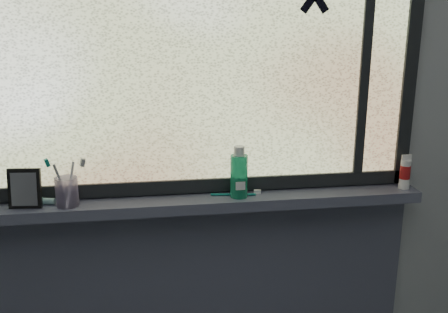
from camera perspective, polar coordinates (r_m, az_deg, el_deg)
wall_back at (r=1.81m, az=-2.85°, el=3.01°), size 3.00×0.01×2.50m
windowsill at (r=1.81m, az=-2.51°, el=-5.26°), size 1.62×0.14×0.04m
window_pane at (r=1.74m, az=-2.90°, el=11.85°), size 1.50×0.01×1.00m
frame_bottom at (r=1.84m, az=-2.68°, el=-3.27°), size 1.60×0.03×0.05m
frame_right at (r=1.97m, az=20.62°, el=11.34°), size 0.05×0.03×1.10m
frame_mullion at (r=1.90m, az=15.88°, el=11.60°), size 0.03×0.03×1.00m
vanity_mirror at (r=1.81m, az=-21.82°, el=-3.40°), size 0.11×0.07×0.14m
toothpaste_tube at (r=1.83m, az=-20.28°, el=-4.81°), size 0.17×0.06×0.03m
toothbrush_cup at (r=1.79m, az=-17.52°, el=-3.86°), size 0.10×0.10×0.10m
toothbrush_lying at (r=1.81m, az=1.07°, el=-4.29°), size 0.20×0.05×0.01m
mouthwash_bottle at (r=1.78m, az=1.73°, el=-1.76°), size 0.08×0.08×0.15m
cream_tube at (r=1.99m, az=20.01°, el=-1.51°), size 0.05×0.05×0.09m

